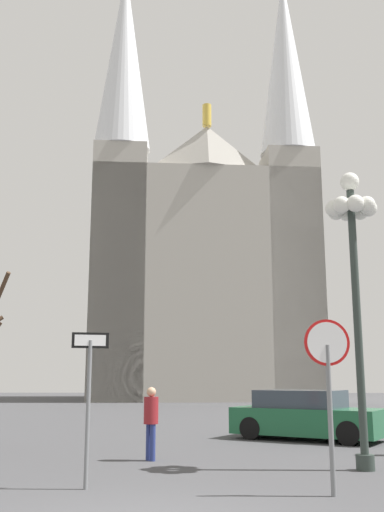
{
  "coord_description": "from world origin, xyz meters",
  "views": [
    {
      "loc": [
        0.79,
        -7.49,
        1.79
      ],
      "look_at": [
        0.12,
        20.73,
        7.55
      ],
      "focal_mm": 41.48,
      "sensor_mm": 36.0,
      "label": 1
    }
  ],
  "objects_px": {
    "cathedral": "(202,259)",
    "street_lamp": "(353,246)",
    "parked_car_near_green": "(306,416)",
    "stop_sign": "(328,371)",
    "pedestrian_standing": "(151,416)",
    "one_way_arrow_sign": "(89,389)"
  },
  "relations": [
    {
      "from": "parked_car_near_green",
      "to": "pedestrian_standing",
      "type": "bearing_deg",
      "value": -133.11
    },
    {
      "from": "stop_sign",
      "to": "parked_car_near_green",
      "type": "relative_size",
      "value": 0.59
    },
    {
      "from": "stop_sign",
      "to": "pedestrian_standing",
      "type": "relative_size",
      "value": 1.73
    },
    {
      "from": "one_way_arrow_sign",
      "to": "street_lamp",
      "type": "xyz_separation_m",
      "value": [
        5.05,
        2.07,
        2.87
      ]
    },
    {
      "from": "pedestrian_standing",
      "to": "stop_sign",
      "type": "bearing_deg",
      "value": -50.43
    },
    {
      "from": "stop_sign",
      "to": "one_way_arrow_sign",
      "type": "bearing_deg",
      "value": 172.9
    },
    {
      "from": "cathedral",
      "to": "street_lamp",
      "type": "height_order",
      "value": "cathedral"
    },
    {
      "from": "cathedral",
      "to": "street_lamp",
      "type": "xyz_separation_m",
      "value": [
        3.36,
        -35.7,
        -6.81
      ]
    },
    {
      "from": "one_way_arrow_sign",
      "to": "parked_car_near_green",
      "type": "height_order",
      "value": "one_way_arrow_sign"
    },
    {
      "from": "one_way_arrow_sign",
      "to": "stop_sign",
      "type": "bearing_deg",
      "value": -7.1
    },
    {
      "from": "street_lamp",
      "to": "parked_car_near_green",
      "type": "height_order",
      "value": "street_lamp"
    },
    {
      "from": "street_lamp",
      "to": "pedestrian_standing",
      "type": "distance_m",
      "value": 5.71
    },
    {
      "from": "stop_sign",
      "to": "street_lamp",
      "type": "relative_size",
      "value": 0.44
    },
    {
      "from": "cathedral",
      "to": "stop_sign",
      "type": "xyz_separation_m",
      "value": [
        2.21,
        -38.25,
        -9.4
      ]
    },
    {
      "from": "street_lamp",
      "to": "stop_sign",
      "type": "bearing_deg",
      "value": -114.31
    },
    {
      "from": "stop_sign",
      "to": "parked_car_near_green",
      "type": "distance_m",
      "value": 8.36
    },
    {
      "from": "cathedral",
      "to": "parked_car_near_green",
      "type": "relative_size",
      "value": 7.95
    },
    {
      "from": "cathedral",
      "to": "parked_car_near_green",
      "type": "height_order",
      "value": "cathedral"
    },
    {
      "from": "street_lamp",
      "to": "parked_car_near_green",
      "type": "bearing_deg",
      "value": 91.89
    },
    {
      "from": "stop_sign",
      "to": "one_way_arrow_sign",
      "type": "relative_size",
      "value": 1.07
    },
    {
      "from": "parked_car_near_green",
      "to": "stop_sign",
      "type": "bearing_deg",
      "value": -96.71
    },
    {
      "from": "cathedral",
      "to": "stop_sign",
      "type": "distance_m",
      "value": 39.45
    }
  ]
}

